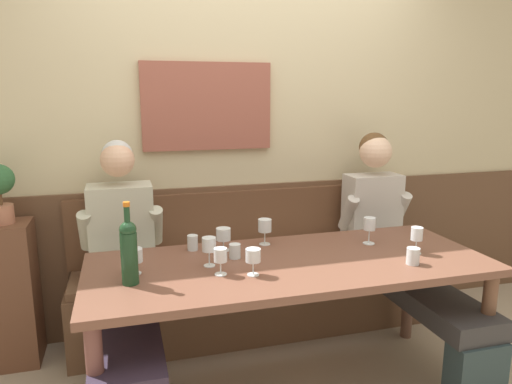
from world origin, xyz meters
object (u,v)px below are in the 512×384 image
person_center_left_seat (398,244)px  wine_bottle_clear_water (129,250)px  person_right_seat (124,271)px  wine_glass_mid_right (417,235)px  wine_glass_center_front (209,245)px  water_tumbler_right (235,251)px  wine_glass_mid_left (253,257)px  wine_glass_by_bottle (265,227)px  wall_bench (254,292)px  wine_glass_center_rear (370,225)px  water_tumbler_center (413,256)px  water_tumbler_left (193,243)px  wine_glass_right_end (134,257)px  wine_glass_near_bucket (223,235)px  wine_glass_left_end (220,257)px  dining_table (290,276)px

person_center_left_seat → wine_bottle_clear_water: size_ratio=3.52×
person_right_seat → wine_glass_mid_right: (1.51, -0.43, 0.20)m
wine_glass_center_front → wine_glass_mid_right: 1.10m
wine_bottle_clear_water → water_tumbler_right: (0.53, 0.20, -0.12)m
wine_glass_mid_left → wine_glass_center_front: bearing=135.5°
wine_glass_by_bottle → wine_glass_mid_left: wine_glass_by_bottle is taller
wine_glass_by_bottle → wine_glass_mid_left: bearing=-113.7°
wall_bench → wine_bottle_clear_water: wine_bottle_clear_water is taller
wine_glass_mid_left → water_tumbler_right: size_ratio=1.71×
wine_glass_by_bottle → wine_glass_mid_left: (-0.19, -0.42, -0.01)m
wine_bottle_clear_water → wine_glass_center_rear: bearing=9.7°
wine_glass_mid_right → wine_glass_center_rear: wine_glass_center_rear is taller
wine_bottle_clear_water → water_tumbler_center: (1.36, -0.13, -0.12)m
person_center_left_seat → wine_glass_mid_left: 1.19m
water_tumbler_center → water_tumbler_right: bearing=158.4°
person_right_seat → wine_glass_mid_left: (0.59, -0.48, 0.19)m
wine_glass_by_bottle → water_tumbler_left: (-0.41, 0.02, -0.06)m
wine_glass_right_end → water_tumbler_center: 1.37m
wall_bench → wine_glass_near_bucket: size_ratio=18.66×
wine_glass_right_end → water_tumbler_left: (0.31, 0.27, -0.04)m
wine_glass_mid_right → wine_glass_center_front: bearing=173.8°
wine_glass_mid_right → water_tumbler_center: wine_glass_mid_right is taller
person_right_seat → water_tumbler_center: bearing=-21.9°
wine_glass_by_bottle → wine_glass_center_rear: size_ratio=0.96×
water_tumbler_center → wine_glass_center_rear: bearing=97.6°
wine_glass_left_end → wine_glass_center_rear: wine_glass_center_rear is taller
dining_table → water_tumbler_center: water_tumbler_center is taller
wall_bench → wine_glass_center_rear: wall_bench is taller
wine_glass_left_end → water_tumbler_center: wine_glass_left_end is taller
dining_table → wine_glass_left_end: wine_glass_left_end is taller
wine_glass_mid_right → wine_glass_near_bucket: (-0.98, 0.33, -0.01)m
dining_table → wine_glass_mid_left: (-0.24, -0.13, 0.17)m
wine_glass_by_bottle → wine_glass_left_end: size_ratio=1.13×
wine_glass_by_bottle → wall_bench: bearing=83.1°
person_center_left_seat → wine_glass_center_front: 1.31m
wall_bench → wine_glass_center_front: wall_bench is taller
wine_glass_mid_left → wall_bench: bearing=74.0°
wall_bench → wine_glass_mid_left: 1.02m
wine_glass_near_bucket → water_tumbler_center: size_ratio=1.50×
wine_glass_center_rear → water_tumbler_right: size_ratio=2.02×
dining_table → person_right_seat: (-0.83, 0.35, -0.02)m
water_tumbler_center → water_tumbler_left: (-1.03, 0.52, -0.00)m
wine_bottle_clear_water → wine_glass_by_bottle: wine_bottle_clear_water is taller
wall_bench → wine_glass_by_bottle: size_ratio=15.90×
dining_table → water_tumbler_center: size_ratio=24.33×
wine_glass_right_end → wine_glass_center_rear: wine_glass_center_rear is taller
wall_bench → water_tumbler_left: (-0.45, -0.38, 0.50)m
wine_glass_mid_right → wine_glass_mid_left: (-0.92, -0.05, -0.01)m
wine_bottle_clear_water → wine_glass_center_front: size_ratio=2.57×
person_right_seat → water_tumbler_center: (1.40, -0.56, 0.14)m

